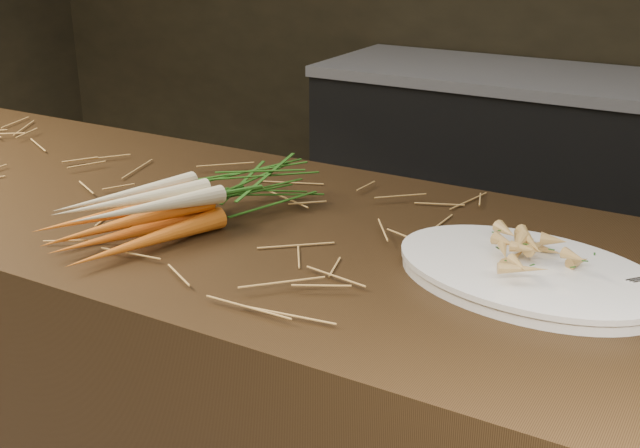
% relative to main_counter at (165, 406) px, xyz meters
% --- Properties ---
extents(main_counter, '(2.40, 0.70, 0.90)m').
position_rel_main_counter_xyz_m(main_counter, '(0.00, 0.00, 0.00)').
color(main_counter, black).
rests_on(main_counter, ground).
extents(back_counter, '(1.82, 0.62, 0.84)m').
position_rel_main_counter_xyz_m(back_counter, '(0.30, 1.88, -0.03)').
color(back_counter, black).
rests_on(back_counter, ground).
extents(straw_bedding, '(1.40, 0.60, 0.02)m').
position_rel_main_counter_xyz_m(straw_bedding, '(0.00, 0.00, 0.46)').
color(straw_bedding, '#A97B3F').
rests_on(straw_bedding, main_counter).
extents(root_veg_bunch, '(0.31, 0.52, 0.10)m').
position_rel_main_counter_xyz_m(root_veg_bunch, '(0.18, -0.04, 0.50)').
color(root_veg_bunch, orange).
rests_on(root_veg_bunch, main_counter).
extents(serving_platter, '(0.42, 0.31, 0.02)m').
position_rel_main_counter_xyz_m(serving_platter, '(0.71, -0.00, 0.46)').
color(serving_platter, white).
rests_on(serving_platter, main_counter).
extents(roasted_veg_heap, '(0.21, 0.17, 0.04)m').
position_rel_main_counter_xyz_m(roasted_veg_heap, '(0.71, -0.00, 0.49)').
color(roasted_veg_heap, '#9F6F41').
rests_on(roasted_veg_heap, serving_platter).
extents(serving_fork, '(0.10, 0.12, 0.00)m').
position_rel_main_counter_xyz_m(serving_fork, '(0.84, -0.04, 0.47)').
color(serving_fork, silver).
rests_on(serving_fork, serving_platter).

